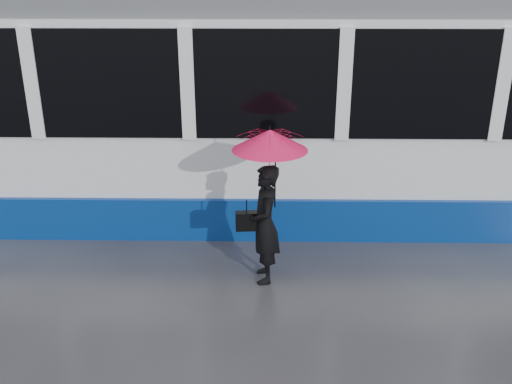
{
  "coord_description": "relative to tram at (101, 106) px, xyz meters",
  "views": [
    {
      "loc": [
        1.59,
        -5.97,
        3.63
      ],
      "look_at": [
        1.49,
        0.35,
        1.1
      ],
      "focal_mm": 40.0,
      "sensor_mm": 36.0,
      "label": 1
    }
  ],
  "objects": [
    {
      "name": "umbrella",
      "position": [
        2.55,
        -2.29,
        -0.01
      ],
      "size": [
        0.95,
        0.95,
        1.0
      ],
      "rotation": [
        0.0,
        0.0,
        0.09
      ],
      "color": "#FE1559",
      "rests_on": "ground"
    },
    {
      "name": "rails",
      "position": [
        0.9,
        -0.0,
        -1.63
      ],
      "size": [
        34.0,
        1.51,
        0.02
      ],
      "color": "#3F3D38",
      "rests_on": "ground"
    },
    {
      "name": "woman",
      "position": [
        2.5,
        -2.29,
        -0.9
      ],
      "size": [
        0.4,
        0.57,
        1.48
      ],
      "primitive_type": "imported",
      "rotation": [
        0.0,
        0.0,
        -1.48
      ],
      "color": "black",
      "rests_on": "ground"
    },
    {
      "name": "ground",
      "position": [
        0.9,
        -2.5,
        -1.64
      ],
      "size": [
        90.0,
        90.0,
        0.0
      ],
      "primitive_type": "plane",
      "color": "#29292E",
      "rests_on": "ground"
    },
    {
      "name": "handbag",
      "position": [
        2.28,
        -2.27,
        -0.86
      ],
      "size": [
        0.27,
        0.14,
        0.41
      ],
      "rotation": [
        0.0,
        0.0,
        0.09
      ],
      "color": "black",
      "rests_on": "ground"
    },
    {
      "name": "tram",
      "position": [
        0.0,
        0.0,
        0.0
      ],
      "size": [
        26.0,
        2.56,
        3.35
      ],
      "color": "white",
      "rests_on": "ground"
    }
  ]
}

